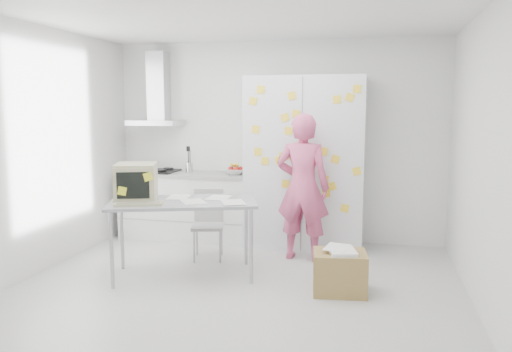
% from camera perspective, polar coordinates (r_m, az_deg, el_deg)
% --- Properties ---
extents(floor, '(4.50, 4.00, 0.02)m').
position_cam_1_polar(floor, '(5.20, -2.13, -12.64)').
color(floor, silver).
rests_on(floor, ground).
extents(walls, '(4.52, 4.01, 2.70)m').
position_cam_1_polar(walls, '(5.59, -0.23, 3.12)').
color(walls, white).
rests_on(walls, ground).
extents(ceiling, '(4.50, 4.00, 0.02)m').
position_cam_1_polar(ceiling, '(4.95, -2.30, 18.18)').
color(ceiling, white).
rests_on(ceiling, walls).
extents(counter_run, '(1.84, 0.63, 1.28)m').
position_cam_1_polar(counter_run, '(7.00, -7.92, -3.26)').
color(counter_run, white).
rests_on(counter_run, ground).
extents(range_hood, '(0.70, 0.48, 1.01)m').
position_cam_1_polar(range_hood, '(7.17, -11.16, 8.88)').
color(range_hood, silver).
rests_on(range_hood, walls).
extents(tall_cabinet, '(1.50, 0.68, 2.20)m').
position_cam_1_polar(tall_cabinet, '(6.47, 5.64, 1.50)').
color(tall_cabinet, silver).
rests_on(tall_cabinet, ground).
extents(person, '(0.68, 0.48, 1.75)m').
position_cam_1_polar(person, '(5.93, 5.37, -1.28)').
color(person, '#D1517E').
rests_on(person, ground).
extents(desk, '(1.70, 1.23, 1.22)m').
position_cam_1_polar(desk, '(5.41, -11.67, -1.73)').
color(desk, '#909399').
rests_on(desk, ground).
extents(chair, '(0.45, 0.45, 0.83)m').
position_cam_1_polar(chair, '(6.06, -5.47, -4.98)').
color(chair, '#A1A29F').
rests_on(chair, ground).
extents(cardboard_box, '(0.56, 0.47, 0.45)m').
position_cam_1_polar(cardboard_box, '(5.05, 9.54, -10.74)').
color(cardboard_box, '#9E8044').
rests_on(cardboard_box, ground).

